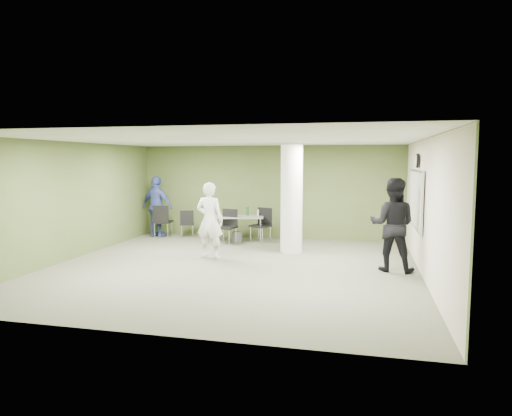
% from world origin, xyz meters
% --- Properties ---
extents(floor, '(8.00, 8.00, 0.00)m').
position_xyz_m(floor, '(0.00, 0.00, 0.00)').
color(floor, '#575645').
rests_on(floor, ground).
extents(ceiling, '(8.00, 8.00, 0.00)m').
position_xyz_m(ceiling, '(0.00, 0.00, 2.80)').
color(ceiling, white).
rests_on(ceiling, wall_back).
extents(wall_back, '(8.00, 2.80, 0.02)m').
position_xyz_m(wall_back, '(0.00, 4.00, 1.40)').
color(wall_back, '#495829').
rests_on(wall_back, floor).
extents(wall_left, '(0.02, 8.00, 2.80)m').
position_xyz_m(wall_left, '(-4.00, 0.00, 1.40)').
color(wall_left, '#495829').
rests_on(wall_left, floor).
extents(wall_right_cream, '(0.02, 8.00, 2.80)m').
position_xyz_m(wall_right_cream, '(4.00, 0.00, 1.40)').
color(wall_right_cream, beige).
rests_on(wall_right_cream, floor).
extents(column, '(0.56, 0.56, 2.80)m').
position_xyz_m(column, '(1.00, 2.00, 1.40)').
color(column, silver).
rests_on(column, floor).
extents(whiteboard, '(0.05, 2.30, 1.30)m').
position_xyz_m(whiteboard, '(3.92, 1.20, 1.50)').
color(whiteboard, silver).
rests_on(whiteboard, wall_right_cream).
extents(wall_clock, '(0.06, 0.32, 0.32)m').
position_xyz_m(wall_clock, '(3.92, 1.20, 2.35)').
color(wall_clock, black).
rests_on(wall_clock, wall_right_cream).
extents(folding_table, '(1.68, 1.00, 1.00)m').
position_xyz_m(folding_table, '(-0.78, 3.14, 0.70)').
color(folding_table, gray).
rests_on(folding_table, floor).
extents(wastebasket, '(0.28, 0.28, 0.33)m').
position_xyz_m(wastebasket, '(-0.71, 2.96, 0.16)').
color(wastebasket, '#4C4C4C').
rests_on(wastebasket, floor).
extents(chair_back_left, '(0.55, 0.55, 1.00)m').
position_xyz_m(chair_back_left, '(-3.15, 3.21, 0.59)').
color(chair_back_left, black).
rests_on(chair_back_left, floor).
extents(chair_back_right, '(0.54, 0.54, 0.85)m').
position_xyz_m(chair_back_right, '(-2.45, 3.47, 0.49)').
color(chair_back_right, black).
rests_on(chair_back_right, floor).
extents(chair_table_left, '(0.58, 0.58, 0.98)m').
position_xyz_m(chair_table_left, '(-0.93, 2.76, 0.57)').
color(chair_table_left, black).
rests_on(chair_table_left, floor).
extents(chair_table_right, '(0.64, 0.64, 0.99)m').
position_xyz_m(chair_table_right, '(-0.04, 3.23, 0.58)').
color(chair_table_right, black).
rests_on(chair_table_right, floor).
extents(woman_white, '(0.70, 0.48, 1.84)m').
position_xyz_m(woman_white, '(-0.81, 0.85, 0.92)').
color(woman_white, silver).
rests_on(woman_white, floor).
extents(man_black, '(1.07, 0.90, 1.99)m').
position_xyz_m(man_black, '(3.40, 0.51, 1.00)').
color(man_black, black).
rests_on(man_black, floor).
extents(man_blue, '(1.18, 0.72, 1.88)m').
position_xyz_m(man_blue, '(-3.40, 3.40, 0.94)').
color(man_blue, '#3F4F9C').
rests_on(man_blue, floor).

